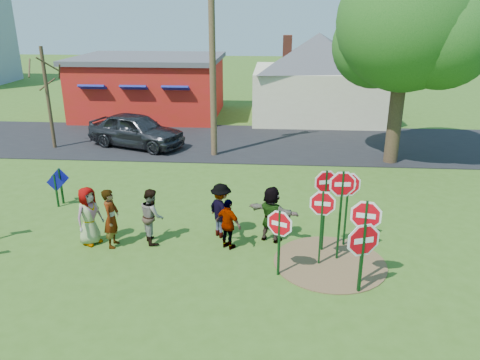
% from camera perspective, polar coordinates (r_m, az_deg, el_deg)
% --- Properties ---
extents(ground, '(120.00, 120.00, 0.00)m').
position_cam_1_polar(ground, '(14.85, -7.20, -7.40)').
color(ground, '#385B1A').
rests_on(ground, ground).
extents(road, '(120.00, 7.50, 0.04)m').
position_cam_1_polar(road, '(25.47, -2.24, 4.68)').
color(road, black).
rests_on(road, ground).
extents(dirt_patch, '(3.20, 3.20, 0.03)m').
position_cam_1_polar(dirt_patch, '(13.81, 10.88, -9.84)').
color(dirt_patch, brown).
rests_on(dirt_patch, ground).
extents(red_building, '(9.40, 7.69, 3.90)m').
position_cam_1_polar(red_building, '(32.34, -10.89, 11.21)').
color(red_building, '#A62010').
rests_on(red_building, ground).
extents(cream_house, '(9.40, 9.40, 6.50)m').
position_cam_1_polar(cream_house, '(31.24, 9.40, 12.77)').
color(cream_house, beige).
rests_on(cream_house, ground).
extents(stop_sign_a, '(0.90, 0.44, 2.03)m').
position_cam_1_polar(stop_sign_a, '(12.42, 4.84, -5.97)').
color(stop_sign_a, '#0F3815').
rests_on(stop_sign_a, ground).
extents(stop_sign_b, '(0.91, 0.25, 2.67)m').
position_cam_1_polar(stop_sign_b, '(13.61, 10.38, -1.23)').
color(stop_sign_b, '#0F3815').
rests_on(stop_sign_b, ground).
extents(stop_sign_c, '(1.00, 0.11, 2.83)m').
position_cam_1_polar(stop_sign_c, '(13.20, 12.28, -1.83)').
color(stop_sign_c, '#0F3815').
rests_on(stop_sign_c, ground).
extents(stop_sign_d, '(0.99, 0.09, 2.50)m').
position_cam_1_polar(stop_sign_d, '(14.10, 13.01, -1.30)').
color(stop_sign_d, '#0F3815').
rests_on(stop_sign_d, ground).
extents(stop_sign_e, '(1.13, 0.42, 2.08)m').
position_cam_1_polar(stop_sign_e, '(12.04, 14.76, -7.62)').
color(stop_sign_e, '#0F3815').
rests_on(stop_sign_e, ground).
extents(stop_sign_f, '(1.05, 0.23, 2.49)m').
position_cam_1_polar(stop_sign_f, '(12.26, 15.03, -4.97)').
color(stop_sign_f, '#0F3815').
rests_on(stop_sign_f, ground).
extents(stop_sign_g, '(0.96, 0.15, 2.36)m').
position_cam_1_polar(stop_sign_g, '(12.97, 9.97, -3.76)').
color(stop_sign_g, '#0F3815').
rests_on(stop_sign_g, ground).
extents(blue_diamond_c, '(0.67, 0.07, 1.27)m').
position_cam_1_polar(blue_diamond_c, '(18.14, -21.54, -0.77)').
color(blue_diamond_c, '#0F3815').
rests_on(blue_diamond_c, ground).
extents(blue_diamond_d, '(0.72, 0.09, 1.40)m').
position_cam_1_polar(blue_diamond_d, '(18.36, -21.03, -0.20)').
color(blue_diamond_d, '#0F3815').
rests_on(blue_diamond_d, ground).
extents(person_a, '(0.95, 1.07, 1.84)m').
position_cam_1_polar(person_a, '(14.95, -17.95, -4.17)').
color(person_a, '#3B4281').
rests_on(person_a, ground).
extents(person_b, '(0.45, 0.68, 1.85)m').
position_cam_1_polar(person_b, '(14.59, -15.41, -4.50)').
color(person_b, '#256764').
rests_on(person_b, ground).
extents(person_c, '(0.96, 1.05, 1.73)m').
position_cam_1_polar(person_c, '(14.62, -10.68, -4.29)').
color(person_c, brown).
rests_on(person_c, ground).
extents(person_d, '(1.24, 1.30, 1.77)m').
position_cam_1_polar(person_d, '(14.69, -2.31, -3.74)').
color(person_d, '#2E2E32').
rests_on(person_d, ground).
extents(person_e, '(0.98, 0.85, 1.59)m').
position_cam_1_polar(person_e, '(13.99, -1.42, -5.41)').
color(person_e, '#4C315E').
rests_on(person_e, ground).
extents(person_f, '(1.73, 1.14, 1.79)m').
position_cam_1_polar(person_f, '(14.45, 3.85, -4.16)').
color(person_f, '#225739').
rests_on(person_f, ground).
extents(suv, '(5.53, 3.74, 1.75)m').
position_cam_1_polar(suv, '(24.91, -12.55, 5.97)').
color(suv, '#323338').
rests_on(suv, road).
extents(utility_pole, '(2.20, 1.10, 9.65)m').
position_cam_1_polar(utility_pole, '(22.22, -3.40, 15.63)').
color(utility_pole, '#4C3823').
rests_on(utility_pole, ground).
extents(leafy_tree, '(6.53, 5.95, 9.27)m').
position_cam_1_polar(leafy_tree, '(22.23, 19.90, 16.84)').
color(leafy_tree, '#382819').
rests_on(leafy_tree, ground).
extents(bare_tree_west, '(1.80, 1.80, 5.12)m').
position_cam_1_polar(bare_tree_west, '(25.53, -22.58, 10.78)').
color(bare_tree_west, '#382819').
rests_on(bare_tree_west, ground).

